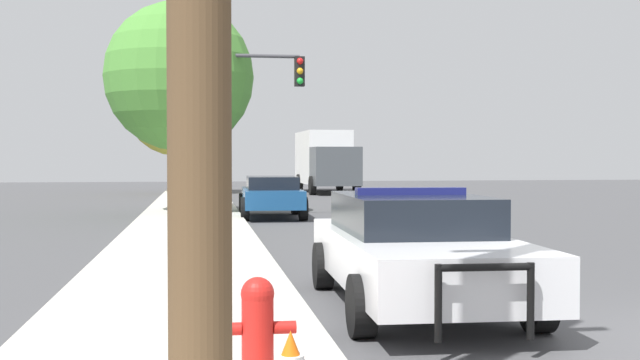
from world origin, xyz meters
TOP-DOWN VIEW (x-y plane):
  - sidewalk_left at (-5.10, 0.00)m, footprint 3.00×110.00m
  - police_car at (-2.23, 2.23)m, footprint 2.20×5.12m
  - fire_hydrant at (-4.38, -1.01)m, footprint 0.61×0.27m
  - traffic_light at (-3.69, 16.98)m, footprint 3.50×0.35m
  - car_background_midblock at (-2.66, 17.10)m, footprint 2.02×4.19m
  - box_truck at (1.73, 34.59)m, footprint 2.58×7.72m
  - tree_sidewalk_far at (-6.01, 34.18)m, footprint 5.18×5.18m
  - tree_sidewalk_mid at (-5.46, 18.44)m, footprint 4.71×4.71m

SIDE VIEW (x-z plane):
  - sidewalk_left at x=-5.10m, z-range 0.00..0.13m
  - fire_hydrant at x=-4.38m, z-range 0.15..0.92m
  - car_background_midblock at x=-2.66m, z-range 0.06..1.33m
  - police_car at x=-2.23m, z-range 0.00..1.46m
  - box_truck at x=1.73m, z-range 0.11..3.36m
  - traffic_light at x=-3.69m, z-range 1.15..6.07m
  - tree_sidewalk_mid at x=-5.46m, z-range 1.08..7.71m
  - tree_sidewalk_far at x=-6.01m, z-range 1.02..8.00m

